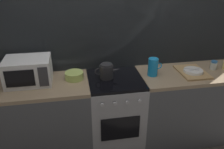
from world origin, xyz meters
The scene contains 11 objects.
ground_plane centered at (0.00, 0.00, 0.00)m, with size 8.00×8.00×0.00m, color #47423D.
back_wall centered at (0.00, 0.32, 1.20)m, with size 3.60×0.05×2.40m.
counter_left centered at (-0.90, 0.00, 0.45)m, with size 1.20×0.60×0.90m.
stove_unit centered at (0.00, 0.00, 0.45)m, with size 0.60×0.63×0.90m.
counter_right centered at (0.90, 0.00, 0.45)m, with size 1.20×0.60×0.90m.
microwave centered at (-0.91, 0.06, 1.04)m, with size 0.46×0.35×0.27m.
kettle centered at (-0.09, 0.03, 0.98)m, with size 0.28×0.15×0.17m.
mixing_bowl centered at (-0.44, 0.07, 0.94)m, with size 0.20×0.20×0.08m, color #B7D166.
pitcher centered at (0.43, 0.01, 1.00)m, with size 0.16×0.11×0.20m.
dish_pile centered at (0.90, -0.02, 0.92)m, with size 0.30×0.40×0.06m.
spice_jar centered at (1.19, 0.04, 0.95)m, with size 0.08×0.08×0.10m.
Camera 1 is at (-0.43, -2.23, 2.05)m, focal length 37.18 mm.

